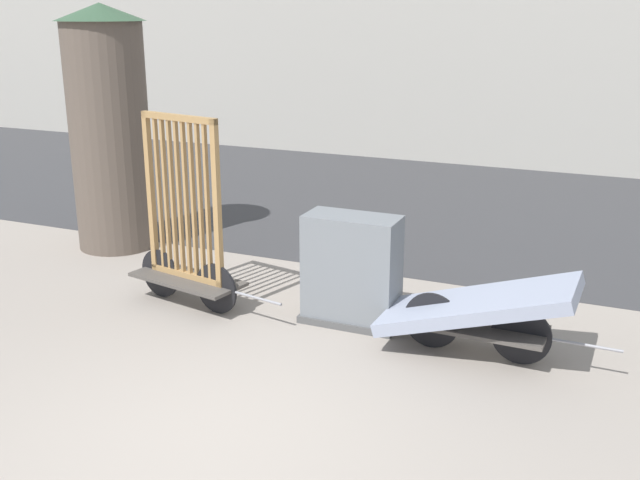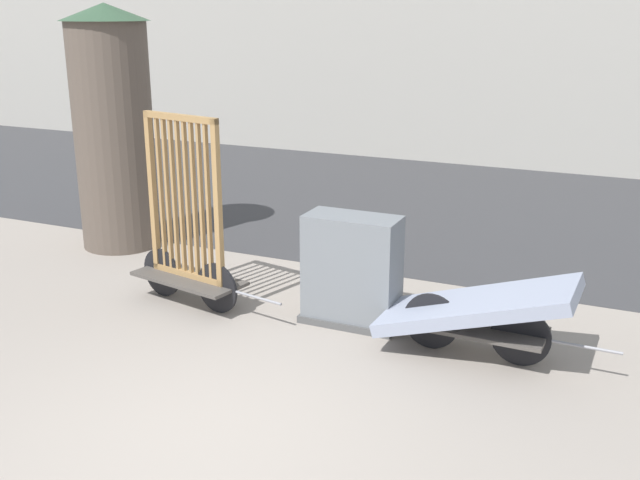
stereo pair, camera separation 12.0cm
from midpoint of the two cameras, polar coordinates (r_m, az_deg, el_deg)
name	(u,v)px [view 1 (the left image)]	position (r m, az deg, el deg)	size (l,w,h in m)	color
ground_plane	(201,439)	(6.47, -9.57, -14.76)	(60.00, 60.00, 0.00)	gray
road_strip	(447,207)	(13.53, 9.43, 2.52)	(56.00, 7.60, 0.01)	#38383A
bike_cart_with_bedframe	(186,241)	(8.89, -10.58, -0.07)	(2.13, 0.85, 2.27)	#4C4742
bike_cart_with_mattress	(477,309)	(7.71, 11.42, -5.18)	(2.39, 0.95, 0.91)	#4C4742
utility_cabinet	(352,273)	(8.32, 2.02, -2.56)	(1.10, 0.56, 1.25)	#4C4C4C
advertising_column	(109,128)	(11.23, -16.06, 8.23)	(1.26, 1.26, 3.47)	brown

